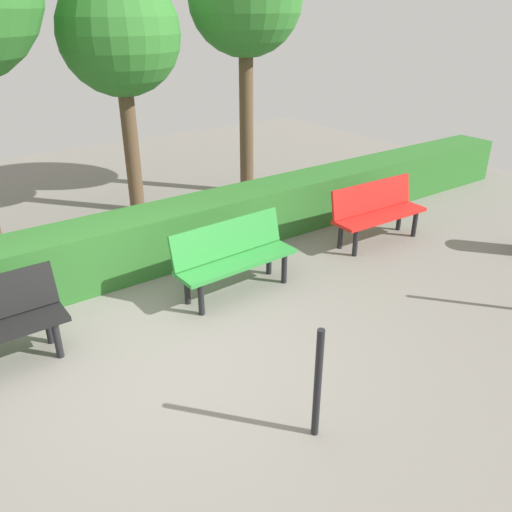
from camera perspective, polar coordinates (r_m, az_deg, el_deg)
ground_plane at (r=5.33m, az=-10.51°, el=-10.37°), size 17.42×17.42×0.00m
bench_red at (r=7.63m, az=13.23°, el=5.02°), size 1.52×0.50×0.86m
bench_green at (r=6.07m, az=-2.52°, el=0.18°), size 1.53×0.52×0.86m
hedge_row at (r=6.97m, az=-8.79°, el=2.51°), size 13.42×0.70×0.76m
tree_near at (r=9.17m, az=-1.18°, el=26.52°), size 1.85×1.85×4.18m
tree_mid at (r=8.46m, az=-14.87°, el=22.48°), size 1.80×1.80×3.66m
railing_post_mid at (r=4.10m, az=6.84°, el=-13.91°), size 0.06×0.06×1.00m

